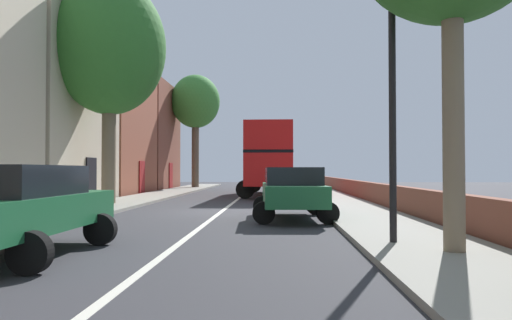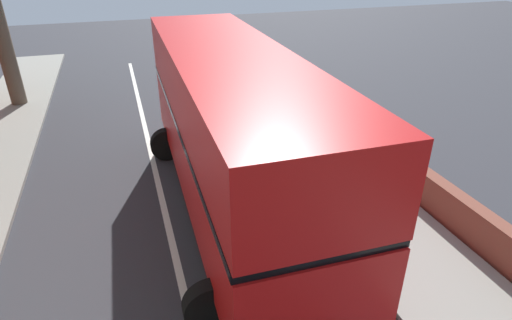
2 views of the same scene
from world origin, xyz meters
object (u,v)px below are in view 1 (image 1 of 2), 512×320
object	(u,v)px
street_tree_left_0	(109,48)
parked_car_green_right_0	(292,190)
street_tree_left_2	(195,103)
lamppost_right	(392,55)
parked_car_green_left_1	(17,205)
double_decker_bus	(271,157)

from	to	relation	value
street_tree_left_0	parked_car_green_right_0	bearing A→B (deg)	-33.34
street_tree_left_0	street_tree_left_2	distance (m)	18.85
parked_car_green_right_0	lamppost_right	world-z (taller)	lamppost_right
parked_car_green_right_0	street_tree_left_0	xyz separation A→B (m)	(-7.63, 5.02, 5.85)
parked_car_green_left_1	street_tree_left_0	bearing A→B (deg)	102.86
double_decker_bus	street_tree_left_2	distance (m)	12.97
double_decker_bus	parked_car_green_right_0	xyz separation A→B (m)	(0.80, -13.68, -1.43)
double_decker_bus	street_tree_left_2	xyz separation A→B (m)	(-6.43, 10.19, 4.80)
street_tree_left_0	lamppost_right	bearing A→B (deg)	-47.32
double_decker_bus	parked_car_green_right_0	size ratio (longest dim) A/B	2.21
double_decker_bus	street_tree_left_2	world-z (taller)	street_tree_left_2
parked_car_green_right_0	street_tree_left_2	distance (m)	25.70
double_decker_bus	parked_car_green_right_0	world-z (taller)	double_decker_bus
street_tree_left_2	lamppost_right	bearing A→B (deg)	-72.74
parked_car_green_left_1	lamppost_right	distance (m)	7.50
lamppost_right	street_tree_left_0	bearing A→B (deg)	132.68
street_tree_left_0	lamppost_right	xyz separation A→B (m)	(9.43, -10.23, -2.97)
double_decker_bus	lamppost_right	bearing A→B (deg)	-82.16
street_tree_left_2	double_decker_bus	bearing A→B (deg)	-57.73
parked_car_green_left_1	street_tree_left_0	xyz separation A→B (m)	(-2.63, 11.52, 5.85)
double_decker_bus	street_tree_left_2	bearing A→B (deg)	122.27
street_tree_left_0	double_decker_bus	bearing A→B (deg)	51.71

